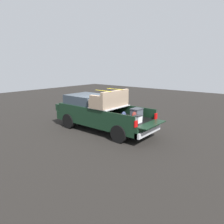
{
  "coord_description": "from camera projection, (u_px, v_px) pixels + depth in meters",
  "views": [
    {
      "loc": [
        -7.2,
        8.05,
        3.46
      ],
      "look_at": [
        -0.6,
        0.0,
        1.1
      ],
      "focal_mm": 33.61,
      "sensor_mm": 36.0,
      "label": 1
    }
  ],
  "objects": [
    {
      "name": "pickup_truck",
      "position": [
        99.0,
        112.0,
        11.29
      ],
      "size": [
        6.05,
        2.06,
        2.23
      ],
      "color": "black",
      "rests_on": "ground_plane"
    },
    {
      "name": "ground_plane",
      "position": [
        103.0,
        130.0,
        11.29
      ],
      "size": [
        40.0,
        40.0,
        0.0
      ],
      "primitive_type": "plane",
      "color": "black"
    }
  ]
}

